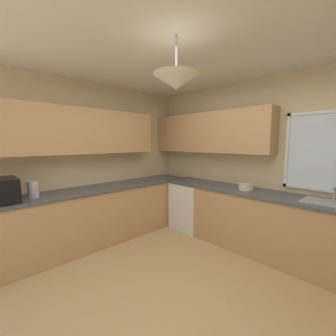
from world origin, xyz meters
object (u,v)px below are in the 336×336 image
Objects in this scene: kettle at (33,189)px; bowl at (246,187)px; sink_assembly at (331,203)px; microwave at (0,191)px; dishwasher at (191,206)px.

kettle is 3.00m from bowl.
sink_assembly reaches higher than bowl.
kettle is at bearing 86.71° from microwave.
bowl is (-1.07, -0.01, 0.03)m from sink_assembly.
microwave is 3.31m from bowl.
kettle reaches higher than sink_assembly.
bowl is at bearing -179.64° from sink_assembly.
kettle is (-0.64, -2.44, 0.59)m from dishwasher.
kettle is (0.02, 0.35, -0.04)m from microwave.
bowl is (1.73, 2.82, -0.10)m from microwave.
bowl is at bearing 55.37° from kettle.
microwave is 0.35m from kettle.
bowl is (1.71, 2.47, -0.06)m from kettle.
sink_assembly is (2.79, 2.82, -0.13)m from microwave.
microwave reaches higher than sink_assembly.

